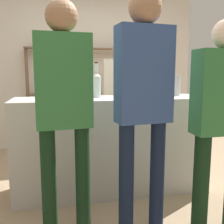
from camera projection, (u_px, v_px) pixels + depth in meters
ground_plane at (112, 189)px, 2.85m from camera, size 16.00×16.00×0.00m
bar_counter at (112, 145)px, 2.78m from camera, size 1.99×0.56×1.00m
back_wall at (89, 64)px, 4.46m from camera, size 3.59×0.12×2.80m
back_shelf at (90, 82)px, 4.33m from camera, size 2.06×0.18×1.64m
counter_bottle_0 at (96, 84)px, 2.70m from camera, size 0.09×0.09×0.36m
counter_bottle_1 at (129, 85)px, 2.84m from camera, size 0.08×0.08×0.32m
counter_bottle_2 at (142, 84)px, 2.76m from camera, size 0.08×0.08×0.35m
ice_bucket at (172, 85)px, 2.93m from camera, size 0.20×0.20×0.23m
cork_jar at (136, 91)px, 2.68m from camera, size 0.12×0.12×0.14m
customer_right at (222, 112)px, 1.98m from camera, size 0.45×0.22×1.64m
server_behind_counter at (120, 95)px, 3.45m from camera, size 0.45×0.22×1.64m
customer_left at (64, 100)px, 1.91m from camera, size 0.42×0.23×1.76m
customer_center at (144, 93)px, 1.94m from camera, size 0.43×0.24×1.83m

